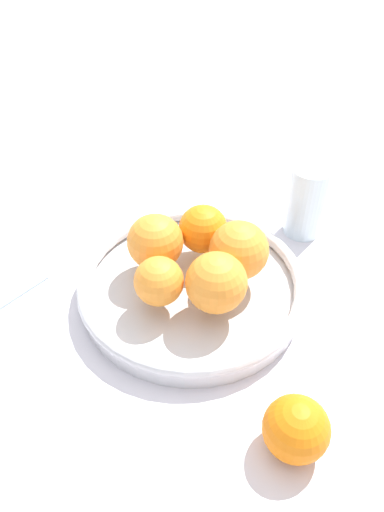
# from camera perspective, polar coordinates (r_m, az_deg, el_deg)

# --- Properties ---
(ground_plane) EXTENTS (4.00, 4.00, 0.00)m
(ground_plane) POSITION_cam_1_polar(r_m,az_deg,el_deg) (0.73, -0.00, -4.53)
(ground_plane) COLOR silver
(fruit_bowl) EXTENTS (0.33, 0.33, 0.04)m
(fruit_bowl) POSITION_cam_1_polar(r_m,az_deg,el_deg) (0.72, -0.00, -3.42)
(fruit_bowl) COLOR silver
(fruit_bowl) RESTS_ON ground_plane
(orange_pile) EXTENTS (0.20, 0.19, 0.08)m
(orange_pile) POSITION_cam_1_polar(r_m,az_deg,el_deg) (0.68, 0.72, 0.06)
(orange_pile) COLOR orange
(orange_pile) RESTS_ON fruit_bowl
(stray_orange) EXTENTS (0.07, 0.07, 0.07)m
(stray_orange) POSITION_cam_1_polar(r_m,az_deg,el_deg) (0.58, 11.81, -18.78)
(stray_orange) COLOR orange
(stray_orange) RESTS_ON ground_plane
(drinking_glass) EXTENTS (0.06, 0.06, 0.12)m
(drinking_glass) POSITION_cam_1_polar(r_m,az_deg,el_deg) (0.83, 12.98, 6.11)
(drinking_glass) COLOR silver
(drinking_glass) RESTS_ON ground_plane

